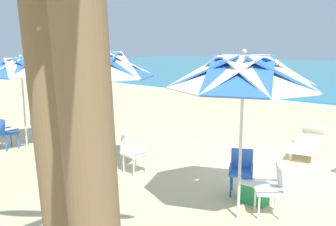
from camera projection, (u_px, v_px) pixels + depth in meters
ground_plane at (276, 167)px, 8.73m from camera, size 80.00×80.00×0.00m
beach_umbrella_0 at (243, 73)px, 5.77m from camera, size 2.42×2.42×2.80m
plastic_chair_0 at (272, 187)px, 6.26m from camera, size 0.63×0.62×0.87m
plastic_chair_1 at (241, 169)px, 7.17m from camera, size 0.59×0.61×0.87m
beach_umbrella_1 at (101, 66)px, 7.75m from camera, size 2.29×2.29×2.78m
plastic_chair_2 at (132, 152)px, 8.22m from camera, size 0.48×0.50×0.87m
plastic_chair_3 at (66, 157)px, 7.91m from camera, size 0.62×0.63×0.87m
beach_umbrella_2 at (21, 68)px, 9.95m from camera, size 2.15×2.15×2.55m
plastic_chair_4 at (5, 132)px, 10.07m from camera, size 0.46×0.49×0.87m
plastic_chair_5 at (39, 123)px, 11.07m from camera, size 0.44×0.47×0.87m
sun_lounger_1 at (308, 142)px, 9.83m from camera, size 1.01×2.22×0.62m
palm_tree_1 at (84, 20)px, 1.97m from camera, size 3.28×3.00×4.69m
palm_tree_3 at (51, 80)px, 3.20m from camera, size 2.98×2.65×4.17m
cooler_box at (254, 192)px, 6.80m from camera, size 0.50×0.34×0.40m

